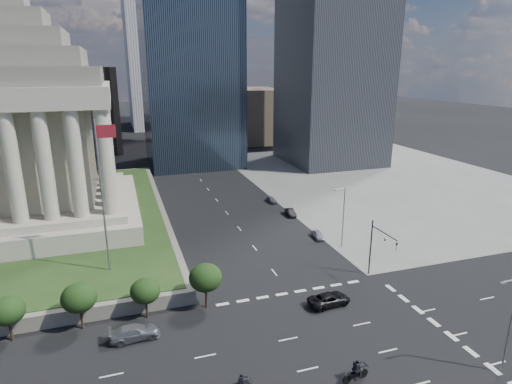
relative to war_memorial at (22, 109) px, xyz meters
name	(u,v)px	position (x,y,z in m)	size (l,w,h in m)	color
ground	(185,160)	(34.00, 52.00, -21.40)	(500.00, 500.00, 0.00)	black
sidewalk_ne	(386,179)	(80.00, 12.00, -21.38)	(68.00, 90.00, 0.03)	slate
war_memorial	(22,109)	(0.00, 0.00, 0.00)	(34.00, 34.00, 39.00)	#A9A08D
flagpole	(103,189)	(12.17, -24.00, -8.29)	(2.52, 0.24, 20.00)	slate
midrise_glass	(190,60)	(36.00, 47.00, 8.60)	(26.00, 26.00, 60.00)	black
building_filler_ne	(253,115)	(66.00, 82.00, -11.40)	(20.00, 30.00, 20.00)	brown
building_filler_nw	(83,109)	(4.00, 82.00, -7.40)	(24.00, 30.00, 28.00)	brown
traffic_signal_ne	(379,244)	(46.50, -34.30, -16.15)	(0.30, 5.74, 8.00)	black
street_lamp_south	(510,320)	(47.33, -54.00, -15.74)	(2.13, 0.22, 10.00)	slate
street_lamp_north	(343,214)	(47.33, -23.00, -15.74)	(2.13, 0.22, 10.00)	slate
pickup_truck	(329,299)	(37.40, -38.13, -20.66)	(2.47, 5.35, 1.49)	black
suv_grey	(135,332)	(14.45, -37.82, -20.62)	(2.18, 5.35, 1.55)	#575A5F
parked_sedan_near	(318,235)	(45.50, -18.47, -20.78)	(1.47, 3.65, 1.24)	#9FA2A8
parked_sedan_mid	(291,212)	(45.50, -6.30, -20.76)	(1.36, 3.91, 1.29)	black
parked_sedan_far	(272,200)	(44.86, 2.81, -20.78)	(3.63, 1.46, 1.24)	#57595E
motorcycle_lead	(356,371)	(33.55, -50.74, -20.32)	(2.89, 0.79, 2.15)	black
motorcycle_trail	(240,383)	(23.06, -48.70, -20.53)	(2.33, 0.64, 1.74)	black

